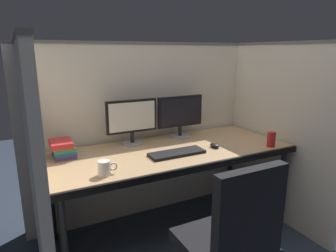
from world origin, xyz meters
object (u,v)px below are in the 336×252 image
(coffee_mug, at_px, (105,168))
(monitor_left, at_px, (132,119))
(desk, at_px, (172,156))
(book_stack, at_px, (63,149))
(soda_can, at_px, (271,139))
(monitor_right, at_px, (180,114))
(keyboard_main, at_px, (177,153))
(computer_mouse, at_px, (215,145))

(coffee_mug, bearing_deg, monitor_left, 54.15)
(desk, height_order, book_stack, book_stack)
(desk, distance_m, soda_can, 0.82)
(coffee_mug, xyz_separation_m, book_stack, (-0.18, 0.47, 0.02))
(monitor_left, distance_m, monitor_right, 0.45)
(monitor_left, distance_m, soda_can, 1.15)
(desk, xyz_separation_m, keyboard_main, (-0.01, -0.11, 0.06))
(desk, xyz_separation_m, monitor_right, (0.24, 0.28, 0.27))
(monitor_right, bearing_deg, keyboard_main, -122.25)
(desk, xyz_separation_m, computer_mouse, (0.34, -0.11, 0.07))
(monitor_left, relative_size, keyboard_main, 1.00)
(book_stack, bearing_deg, monitor_right, 3.45)
(soda_can, bearing_deg, keyboard_main, 166.70)
(keyboard_main, relative_size, soda_can, 3.52)
(book_stack, bearing_deg, desk, -15.73)
(book_stack, bearing_deg, coffee_mug, -68.83)
(computer_mouse, xyz_separation_m, book_stack, (-1.12, 0.33, 0.05))
(desk, height_order, keyboard_main, keyboard_main)
(desk, bearing_deg, monitor_right, 50.19)
(computer_mouse, relative_size, book_stack, 0.42)
(desk, xyz_separation_m, monitor_left, (-0.22, 0.29, 0.27))
(keyboard_main, relative_size, coffee_mug, 3.41)
(computer_mouse, bearing_deg, soda_can, -24.21)
(monitor_left, bearing_deg, monitor_right, -0.44)
(keyboard_main, height_order, book_stack, book_stack)
(keyboard_main, distance_m, soda_can, 0.80)
(computer_mouse, distance_m, book_stack, 1.17)
(book_stack, bearing_deg, monitor_left, 6.56)
(book_stack, bearing_deg, soda_can, -18.51)
(monitor_left, bearing_deg, computer_mouse, -35.14)
(computer_mouse, bearing_deg, monitor_left, 144.86)
(monitor_right, height_order, coffee_mug, monitor_right)
(desk, distance_m, monitor_right, 0.45)
(book_stack, bearing_deg, keyboard_main, -23.44)
(keyboard_main, relative_size, computer_mouse, 4.48)
(monitor_left, height_order, book_stack, monitor_left)
(computer_mouse, bearing_deg, keyboard_main, -178.85)
(monitor_right, height_order, book_stack, monitor_right)
(keyboard_main, bearing_deg, monitor_left, 117.24)
(computer_mouse, height_order, book_stack, book_stack)
(monitor_right, xyz_separation_m, computer_mouse, (0.10, -0.39, -0.20))
(monitor_left, xyz_separation_m, keyboard_main, (0.21, -0.40, -0.20))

